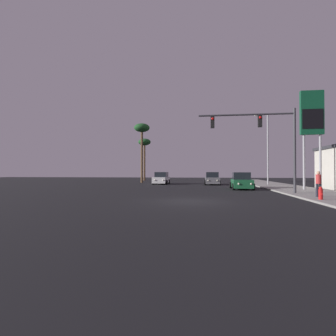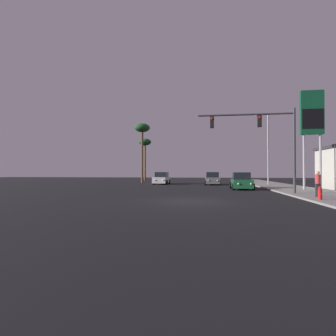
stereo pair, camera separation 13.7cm
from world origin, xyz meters
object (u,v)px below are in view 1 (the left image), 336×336
Objects in this scene: traffic_light_mast at (266,133)px; fire_hydrant at (321,193)px; street_lamp at (267,145)px; palm_tree_far at (144,144)px; gas_station_sign at (312,118)px; pedestrian_on_sidewalk at (318,183)px; palm_tree_mid at (142,131)px; car_grey at (212,179)px; car_green at (241,182)px; car_white at (161,179)px.

fire_hydrant is at bearing -66.97° from traffic_light_mast.
palm_tree_far is at bearing 141.75° from street_lamp.
gas_station_sign is 9.42m from pedestrian_on_sidewalk.
palm_tree_mid is 1.13× the size of palm_tree_far.
traffic_light_mast is 4.42× the size of pedestrian_on_sidewalk.
gas_station_sign is 23.99m from palm_tree_mid.
car_grey is at bearing 129.93° from gas_station_sign.
street_lamp is 18.35m from palm_tree_mid.
palm_tree_far is at bearing 100.31° from palm_tree_mid.
palm_tree_far reaches higher than car_green.
car_grey is 0.48× the size of gas_station_sign.
traffic_light_mast is at bearing -52.61° from palm_tree_mid.
palm_tree_mid reaches higher than car_grey.
gas_station_sign is at bearing 129.35° from car_grey.
pedestrian_on_sidewalk is at bearing -108.81° from gas_station_sign.
pedestrian_on_sidewalk is (-0.65, -16.40, -4.08)m from street_lamp.
car_white is (-6.97, 0.60, 0.00)m from car_grey.
pedestrian_on_sidewalk is (3.59, -8.77, 0.27)m from car_green.
palm_tree_far reaches higher than traffic_light_mast.
pedestrian_on_sidewalk reaches higher than fire_hydrant.
palm_tree_mid is at bearing -21.67° from car_grey.
street_lamp is 18.70m from fire_hydrant.
gas_station_sign is (6.03, -1.59, 5.86)m from car_green.
pedestrian_on_sidewalk reaches higher than car_green.
car_green is 0.59× the size of traffic_light_mast.
fire_hydrant is at bearing 105.67° from car_grey.
palm_tree_far is at bearing -49.20° from car_grey.
palm_tree_mid is at bearing 143.19° from gas_station_sign.
pedestrian_on_sidewalk is at bearing 108.83° from car_grey.
car_white is 5.71× the size of fire_hydrant.
gas_station_sign reaches higher than traffic_light_mast.
palm_tree_far is (-19.20, 15.13, 1.93)m from street_lamp.
car_white is 8.81m from palm_tree_mid.
traffic_light_mast is 0.91× the size of palm_tree_far.
traffic_light_mast is 13.79m from street_lamp.
pedestrian_on_sidewalk is at bearing -59.54° from palm_tree_far.
car_green is at bearing -119.05° from street_lamp.
pedestrian_on_sidewalk reaches higher than car_grey.
street_lamp is 1.00× the size of gas_station_sign.
car_grey is at bearing 106.24° from fire_hydrant.
palm_tree_far is (-12.40, 14.08, 6.29)m from car_grey.
fire_hydrant is at bearing 124.61° from car_white.
pedestrian_on_sidewalk is 0.21× the size of palm_tree_far.
gas_station_sign is (1.80, -9.22, 1.50)m from street_lamp.
street_lamp is (4.24, 7.63, 4.36)m from car_green.
car_green is 1.00× the size of car_white.
palm_tree_mid is at bearing 127.39° from traffic_light_mast.
car_green is at bearing -44.16° from palm_tree_mid.
palm_tree_far is (-5.44, 13.49, 6.29)m from car_white.
car_white is 18.81m from traffic_light_mast.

